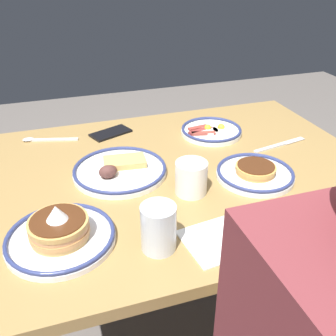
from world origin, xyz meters
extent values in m
plane|color=#635C57|center=(0.00, 0.00, 0.00)|extent=(6.00, 6.00, 0.00)
cube|color=olive|center=(0.00, 0.00, 0.74)|extent=(1.17, 0.90, 0.03)
cylinder|color=olive|center=(-0.48, -0.34, 0.36)|extent=(0.08, 0.08, 0.73)
cylinder|color=olive|center=(0.48, -0.34, 0.36)|extent=(0.08, 0.08, 0.73)
cylinder|color=white|center=(0.20, -0.03, 0.77)|extent=(0.28, 0.28, 0.01)
torus|color=navy|center=(0.20, -0.03, 0.78)|extent=(0.28, 0.28, 0.01)
cube|color=tan|center=(0.18, -0.06, 0.78)|extent=(0.13, 0.09, 0.02)
ellipsoid|color=brown|center=(0.24, 0.00, 0.79)|extent=(0.04, 0.03, 0.03)
ellipsoid|color=brown|center=(0.23, -0.01, 0.79)|extent=(0.04, 0.03, 0.03)
ellipsoid|color=brown|center=(0.24, 0.00, 0.79)|extent=(0.05, 0.04, 0.04)
cylinder|color=white|center=(-0.17, -0.21, 0.77)|extent=(0.22, 0.22, 0.01)
torus|color=navy|center=(-0.17, -0.21, 0.78)|extent=(0.22, 0.22, 0.01)
cylinder|color=white|center=(-0.21, -0.19, 0.78)|extent=(0.07, 0.07, 0.01)
sphere|color=yellow|center=(-0.21, -0.20, 0.78)|extent=(0.03, 0.03, 0.03)
cylinder|color=white|center=(-0.16, -0.20, 0.78)|extent=(0.07, 0.07, 0.01)
sphere|color=yellow|center=(-0.16, -0.22, 0.78)|extent=(0.02, 0.02, 0.02)
cube|color=#A33B32|center=(-0.13, -0.24, 0.78)|extent=(0.08, 0.03, 0.01)
cube|color=maroon|center=(-0.13, -0.21, 0.78)|extent=(0.10, 0.05, 0.01)
cube|color=#984035|center=(-0.13, -0.19, 0.78)|extent=(0.09, 0.04, 0.01)
cylinder|color=white|center=(-0.17, 0.11, 0.77)|extent=(0.23, 0.23, 0.01)
torus|color=navy|center=(-0.17, 0.11, 0.78)|extent=(0.23, 0.23, 0.01)
cylinder|color=#D8964A|center=(-0.17, 0.11, 0.78)|extent=(0.11, 0.11, 0.01)
cylinder|color=gold|center=(-0.17, 0.11, 0.79)|extent=(0.12, 0.12, 0.01)
cylinder|color=#4C2814|center=(-0.17, 0.11, 0.80)|extent=(0.11, 0.11, 0.00)
cylinder|color=white|center=(0.39, 0.23, 0.77)|extent=(0.25, 0.25, 0.01)
torus|color=navy|center=(0.39, 0.23, 0.78)|extent=(0.25, 0.25, 0.01)
cylinder|color=tan|center=(0.39, 0.23, 0.78)|extent=(0.13, 0.13, 0.01)
cylinder|color=tan|center=(0.39, 0.23, 0.79)|extent=(0.14, 0.14, 0.01)
cylinder|color=tan|center=(0.39, 0.23, 0.80)|extent=(0.13, 0.13, 0.01)
cylinder|color=tan|center=(0.39, 0.23, 0.81)|extent=(0.14, 0.14, 0.01)
cylinder|color=#4C2814|center=(0.39, 0.23, 0.82)|extent=(0.12, 0.12, 0.00)
cone|color=white|center=(0.39, 0.23, 0.84)|extent=(0.05, 0.05, 0.04)
cylinder|color=white|center=(0.04, 0.12, 0.81)|extent=(0.09, 0.09, 0.09)
torus|color=white|center=(0.03, 0.08, 0.81)|extent=(0.02, 0.07, 0.06)
cylinder|color=brown|center=(0.04, 0.12, 0.84)|extent=(0.07, 0.07, 0.01)
cylinder|color=silver|center=(0.18, 0.31, 0.81)|extent=(0.08, 0.08, 0.11)
cylinder|color=black|center=(0.18, 0.31, 0.80)|extent=(0.07, 0.07, 0.08)
cube|color=black|center=(0.17, -0.32, 0.76)|extent=(0.16, 0.12, 0.01)
cube|color=white|center=(0.05, 0.33, 0.76)|extent=(0.17, 0.16, 0.00)
cube|color=silver|center=(-0.26, 0.32, 0.76)|extent=(0.17, 0.04, 0.01)
cube|color=silver|center=(-0.18, 0.30, 0.76)|extent=(0.03, 0.01, 0.00)
cube|color=silver|center=(-0.18, 0.31, 0.76)|extent=(0.03, 0.01, 0.00)
cube|color=silver|center=(-0.18, 0.31, 0.76)|extent=(0.03, 0.01, 0.00)
cube|color=silver|center=(-0.18, 0.32, 0.76)|extent=(0.03, 0.01, 0.00)
cube|color=silver|center=(-0.34, -0.05, 0.76)|extent=(0.18, 0.05, 0.01)
cube|color=silver|center=(-0.42, -0.06, 0.76)|extent=(0.09, 0.04, 0.00)
cube|color=silver|center=(0.38, -0.33, 0.76)|extent=(0.18, 0.06, 0.01)
ellipsoid|color=silver|center=(0.46, -0.36, 0.76)|extent=(0.04, 0.03, 0.01)
cylinder|color=tan|center=(0.08, 0.53, 0.80)|extent=(0.08, 0.08, 0.26)
camera|label=1|loc=(0.37, 0.94, 1.34)|focal=40.52mm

